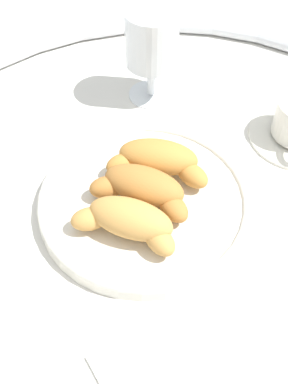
{
  "coord_description": "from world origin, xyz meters",
  "views": [
    {
      "loc": [
        -0.25,
        0.29,
        0.49
      ],
      "look_at": [
        0.03,
        0.02,
        0.03
      ],
      "focal_mm": 46.86,
      "sensor_mm": 36.0,
      "label": 1
    }
  ],
  "objects_px": {
    "croissant_large": "(158,160)",
    "sugar_packet": "(112,370)",
    "croissant_small": "(143,188)",
    "croissant_extra": "(127,220)",
    "pastry_plate": "(144,202)",
    "juice_glass_left": "(152,42)"
  },
  "relations": [
    {
      "from": "croissant_large",
      "to": "sugar_packet",
      "type": "xyz_separation_m",
      "value": [
        -0.15,
        0.21,
        -0.04
      ]
    },
    {
      "from": "croissant_small",
      "to": "croissant_extra",
      "type": "bearing_deg",
      "value": 115.34
    },
    {
      "from": "pastry_plate",
      "to": "croissant_large",
      "type": "relative_size",
      "value": 2.2
    },
    {
      "from": "croissant_extra",
      "to": "sugar_packet",
      "type": "distance_m",
      "value": 0.16
    },
    {
      "from": "croissant_small",
      "to": "croissant_large",
      "type": "bearing_deg",
      "value": -65.46
    },
    {
      "from": "croissant_small",
      "to": "juice_glass_left",
      "type": "bearing_deg",
      "value": -46.95
    },
    {
      "from": "pastry_plate",
      "to": "sugar_packet",
      "type": "distance_m",
      "value": 0.21
    },
    {
      "from": "croissant_small",
      "to": "croissant_extra",
      "type": "distance_m",
      "value": 0.05
    },
    {
      "from": "pastry_plate",
      "to": "croissant_small",
      "type": "bearing_deg",
      "value": 114.09
    },
    {
      "from": "croissant_extra",
      "to": "croissant_large",
      "type": "bearing_deg",
      "value": -65.06
    },
    {
      "from": "croissant_large",
      "to": "juice_glass_left",
      "type": "xyz_separation_m",
      "value": [
        0.13,
        -0.12,
        0.05
      ]
    },
    {
      "from": "pastry_plate",
      "to": "croissant_extra",
      "type": "relative_size",
      "value": 2.12
    },
    {
      "from": "croissant_small",
      "to": "sugar_packet",
      "type": "relative_size",
      "value": 2.5
    },
    {
      "from": "pastry_plate",
      "to": "croissant_extra",
      "type": "xyz_separation_m",
      "value": [
        -0.02,
        0.05,
        0.03
      ]
    },
    {
      "from": "croissant_extra",
      "to": "juice_glass_left",
      "type": "bearing_deg",
      "value": -50.17
    },
    {
      "from": "croissant_extra",
      "to": "croissant_small",
      "type": "bearing_deg",
      "value": -64.66
    },
    {
      "from": "croissant_large",
      "to": "croissant_small",
      "type": "distance_m",
      "value": 0.05
    },
    {
      "from": "croissant_extra",
      "to": "sugar_packet",
      "type": "xyz_separation_m",
      "value": [
        -0.1,
        0.12,
        -0.04
      ]
    },
    {
      "from": "sugar_packet",
      "to": "croissant_extra",
      "type": "bearing_deg",
      "value": -35.13
    },
    {
      "from": "juice_glass_left",
      "to": "croissant_small",
      "type": "bearing_deg",
      "value": 133.05
    },
    {
      "from": "croissant_small",
      "to": "juice_glass_left",
      "type": "xyz_separation_m",
      "value": [
        0.15,
        -0.16,
        0.05
      ]
    },
    {
      "from": "juice_glass_left",
      "to": "sugar_packet",
      "type": "height_order",
      "value": "juice_glass_left"
    }
  ]
}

